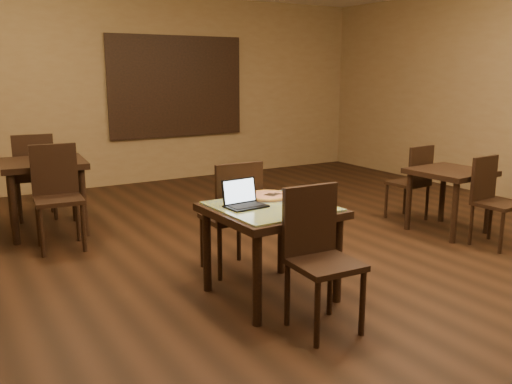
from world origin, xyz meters
TOP-DOWN VIEW (x-y plane):
  - ground at (0.00, 0.00)m, footprint 10.00×10.00m
  - wall_back at (0.00, 5.00)m, footprint 8.00×0.02m
  - mural at (0.50, 4.96)m, footprint 2.34×0.05m
  - tiled_table at (-0.83, -0.02)m, footprint 0.95×0.95m
  - chair_main_near at (-0.82, -0.63)m, footprint 0.46×0.46m
  - chair_main_far at (-0.83, 0.59)m, footprint 0.46×0.46m
  - laptop at (-1.03, 0.08)m, footprint 0.32×0.26m
  - plate at (-0.61, -0.20)m, footprint 0.26×0.26m
  - pizza_slice at (-0.61, -0.20)m, footprint 0.24×0.24m
  - pizza_pan at (-0.71, 0.22)m, footprint 0.39×0.39m
  - pizza_whole at (-0.71, 0.22)m, footprint 0.37×0.37m
  - spatula at (-0.69, 0.20)m, footprint 0.19×0.26m
  - napkin_roll at (-0.43, -0.16)m, footprint 0.13×0.17m
  - other_table_a at (1.89, 0.49)m, footprint 0.81×0.81m
  - other_table_a_chair_near at (1.88, -0.06)m, footprint 0.43×0.43m
  - other_table_a_chair_far at (1.89, 1.03)m, footprint 0.43×0.43m
  - other_table_b at (-2.03, 2.83)m, footprint 0.96×0.96m
  - other_table_b_chair_near at (-2.03, 2.21)m, footprint 0.50×0.50m
  - other_table_b_chair_far at (-2.04, 3.45)m, footprint 0.50×0.50m

SIDE VIEW (x-z plane):
  - ground at x=0.00m, z-range 0.00..0.00m
  - other_table_a_chair_near at x=1.88m, z-range 0.06..0.99m
  - other_table_a_chair_far at x=1.89m, z-range 0.06..0.99m
  - chair_main_near at x=-0.82m, z-range 0.07..1.08m
  - chair_main_far at x=-0.83m, z-range 0.07..1.10m
  - other_table_a at x=1.89m, z-range 0.24..0.96m
  - other_table_b_chair_near at x=-2.03m, z-range 0.07..1.14m
  - other_table_b_chair_far at x=-2.04m, z-range 0.07..1.14m
  - tiled_table at x=-0.83m, z-range 0.28..1.04m
  - other_table_b at x=-2.03m, z-range 0.27..1.10m
  - pizza_pan at x=-0.71m, z-range 0.76..0.77m
  - plate at x=-0.61m, z-range 0.76..0.78m
  - pizza_whole at x=-0.71m, z-range 0.77..0.79m
  - napkin_roll at x=-0.43m, z-range 0.76..0.80m
  - pizza_slice at x=-0.61m, z-range 0.78..0.79m
  - spatula at x=-0.69m, z-range 0.79..0.79m
  - laptop at x=-1.03m, z-range 0.71..0.92m
  - wall_back at x=0.00m, z-range 0.00..3.00m
  - mural at x=0.50m, z-range 0.73..2.37m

